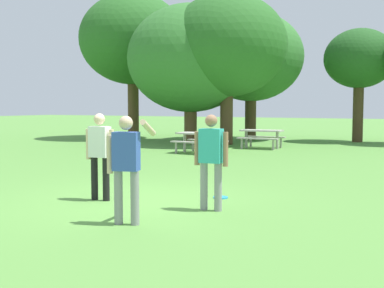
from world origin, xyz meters
name	(u,v)px	position (x,y,z in m)	size (l,w,h in m)	color
ground_plane	(135,200)	(0.00, 0.00, 0.00)	(120.00, 120.00, 0.00)	#568E3D
person_thrower	(100,151)	(-0.59, -0.28, 0.94)	(0.61, 0.25, 1.64)	black
person_catcher	(211,156)	(1.66, -0.12, 0.94)	(0.61, 0.25, 1.64)	gray
person_bystander	(127,161)	(0.97, -1.61, 0.96)	(0.59, 0.78, 1.64)	gray
frisbee	(221,197)	(1.33, 0.98, 0.01)	(0.29, 0.29, 0.03)	#2D9EDB
picnic_table_near	(200,138)	(-3.14, 8.78, 0.56)	(1.81, 1.55, 0.77)	#B2ADA3
picnic_table_far	(262,135)	(-1.81, 11.84, 0.56)	(1.77, 1.51, 0.77)	#B2ADA3
tree_tall_left	(133,40)	(-10.07, 14.48, 5.26)	(5.66, 5.66, 7.70)	brown
tree_broad_center	(191,59)	(-5.74, 12.93, 3.95)	(5.89, 5.89, 6.46)	brown
tree_far_right	(251,57)	(-4.12, 16.47, 4.24)	(5.35, 5.35, 6.53)	#4C3823
tree_slender_mid	(227,46)	(-3.92, 12.98, 4.44)	(5.41, 5.41, 6.77)	#4C3823
tree_back_left	(359,60)	(1.08, 17.38, 3.97)	(3.35, 3.35, 5.46)	#4C3823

